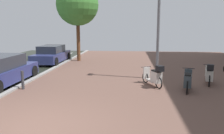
# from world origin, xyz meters

# --- Properties ---
(ground) EXTENTS (21.00, 40.00, 0.13)m
(ground) POSITION_xyz_m (1.43, 0.00, -0.02)
(ground) COLOR black
(scooter_near) EXTENTS (0.71, 1.81, 0.87)m
(scooter_near) POSITION_xyz_m (4.92, 4.19, 0.42)
(scooter_near) COLOR black
(scooter_near) RESTS_ON ground
(scooter_mid) EXTENTS (0.78, 1.78, 1.03)m
(scooter_mid) POSITION_xyz_m (6.18, 5.41, 0.46)
(scooter_mid) COLOR black
(scooter_mid) RESTS_ON ground
(scooter_far) EXTENTS (0.95, 1.55, 1.03)m
(scooter_far) POSITION_xyz_m (3.60, 4.80, 0.46)
(scooter_far) COLOR black
(scooter_far) RESTS_ON ground
(parked_car_far) EXTENTS (1.84, 4.18, 1.29)m
(parked_car_far) POSITION_xyz_m (-3.37, 11.12, 0.61)
(parked_car_far) COLOR navy
(parked_car_far) RESTS_ON ground
(lamp_post) EXTENTS (0.20, 0.52, 5.97)m
(lamp_post) POSITION_xyz_m (3.88, 6.39, 3.31)
(lamp_post) COLOR slate
(lamp_post) RESTS_ON ground
(street_tree) EXTENTS (3.23, 3.23, 5.95)m
(street_tree) POSITION_xyz_m (-1.61, 12.35, 4.32)
(street_tree) COLOR brown
(street_tree) RESTS_ON ground
(bollard_far) EXTENTS (0.12, 0.12, 0.80)m
(bollard_far) POSITION_xyz_m (-2.05, 3.82, 0.40)
(bollard_far) COLOR #38383D
(bollard_far) RESTS_ON ground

